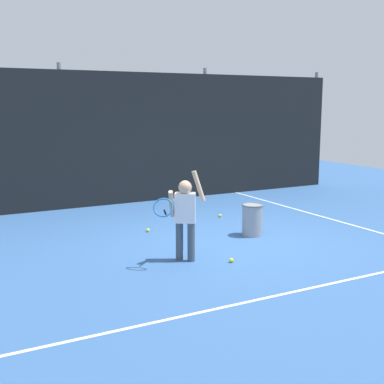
% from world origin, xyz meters
% --- Properties ---
extents(ground_plane, '(20.00, 20.00, 0.00)m').
position_xyz_m(ground_plane, '(0.00, 0.00, 0.00)').
color(ground_plane, '#335B93').
extents(court_line_baseline, '(9.00, 0.05, 0.00)m').
position_xyz_m(court_line_baseline, '(0.00, -2.34, 0.00)').
color(court_line_baseline, white).
rests_on(court_line_baseline, ground).
extents(court_line_sideline, '(0.05, 9.00, 0.00)m').
position_xyz_m(court_line_sideline, '(2.69, 1.00, 0.00)').
color(court_line_sideline, white).
rests_on(court_line_sideline, ground).
extents(back_fence_windscreen, '(11.05, 0.08, 3.02)m').
position_xyz_m(back_fence_windscreen, '(0.00, 4.02, 1.51)').
color(back_fence_windscreen, black).
rests_on(back_fence_windscreen, ground).
extents(fence_post_1, '(0.09, 0.09, 3.17)m').
position_xyz_m(fence_post_1, '(-1.79, 4.08, 1.59)').
color(fence_post_1, slate).
rests_on(fence_post_1, ground).
extents(fence_post_2, '(0.09, 0.09, 3.17)m').
position_xyz_m(fence_post_2, '(1.79, 4.08, 1.59)').
color(fence_post_2, slate).
rests_on(fence_post_2, ground).
extents(fence_post_3, '(0.09, 0.09, 3.17)m').
position_xyz_m(fence_post_3, '(5.38, 4.08, 1.59)').
color(fence_post_3, slate).
rests_on(fence_post_3, ground).
extents(tennis_player, '(0.89, 0.53, 1.35)m').
position_xyz_m(tennis_player, '(-1.19, -0.57, 0.73)').
color(tennis_player, '#3F4C59').
rests_on(tennis_player, ground).
extents(ball_hopper, '(0.38, 0.38, 0.56)m').
position_xyz_m(ball_hopper, '(0.54, 0.16, 0.29)').
color(ball_hopper, gray).
rests_on(ball_hopper, ground).
extents(tennis_ball_0, '(0.07, 0.07, 0.07)m').
position_xyz_m(tennis_ball_0, '(0.88, 0.60, 0.03)').
color(tennis_ball_0, '#CCE033').
rests_on(tennis_ball_0, ground).
extents(tennis_ball_1, '(0.07, 0.07, 0.07)m').
position_xyz_m(tennis_ball_1, '(0.80, 1.68, 0.03)').
color(tennis_ball_1, '#CCE033').
rests_on(tennis_ball_1, ground).
extents(tennis_ball_2, '(0.07, 0.07, 0.07)m').
position_xyz_m(tennis_ball_2, '(-0.62, -0.97, 0.03)').
color(tennis_ball_2, '#CCE033').
rests_on(tennis_ball_2, ground).
extents(tennis_ball_3, '(0.07, 0.07, 0.07)m').
position_xyz_m(tennis_ball_3, '(-1.00, 1.25, 0.03)').
color(tennis_ball_3, '#CCE033').
rests_on(tennis_ball_3, ground).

